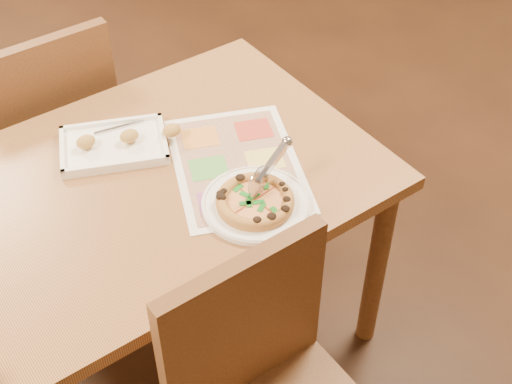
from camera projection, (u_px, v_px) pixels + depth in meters
dining_table at (135, 209)px, 1.92m from camera, size 1.30×0.85×0.72m
chair_near at (267, 383)px, 1.61m from camera, size 0.42×0.42×0.47m
chair_far at (48, 118)px, 2.32m from camera, size 0.42×0.42×0.47m
plate at (256, 204)px, 1.80m from camera, size 0.30×0.30×0.01m
pizza at (255, 201)px, 1.78m from camera, size 0.20×0.20×0.03m
pizza_cutter at (268, 168)px, 1.78m from camera, size 0.16×0.06×0.10m
appetizer_tray at (117, 144)px, 1.96m from camera, size 0.35×0.30×0.06m
menu at (237, 164)px, 1.92m from camera, size 0.48×0.56×0.00m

